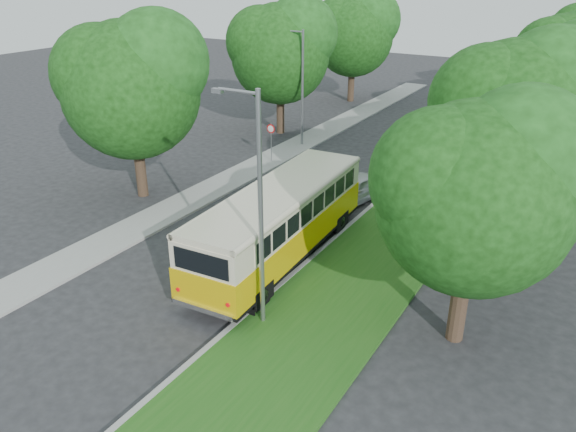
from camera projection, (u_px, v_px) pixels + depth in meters
The scene contains 13 objects.
ground at pixel (209, 261), 23.16m from camera, with size 120.00×120.00×0.00m, color #242426.
curb at pixel (340, 234), 25.37m from camera, with size 0.20×70.00×0.15m, color gray.
grass_verge at pixel (389, 246), 24.28m from camera, with size 4.50×70.00×0.13m, color #1F5516.
sidewalk at pixel (195, 198), 29.29m from camera, with size 2.20×70.00×0.12m, color gray.
treeline at pixel (433, 61), 33.36m from camera, with size 24.27×41.91×9.46m.
lamppost_near at pixel (258, 205), 17.44m from camera, with size 1.71×0.16×8.00m.
lamppost_far at pixel (301, 84), 36.19m from camera, with size 1.71×0.16×7.50m.
warning_sign at pixel (271, 136), 33.93m from camera, with size 0.56×0.10×2.50m.
vintage_bus at pixel (280, 224), 22.70m from camera, with size 2.77×10.75×3.19m, color #DAAF06, non-canonical shape.
car_silver at pixel (355, 189), 28.72m from camera, with size 1.66×4.12×1.40m, color silver.
car_white at pixel (418, 147), 35.06m from camera, with size 1.57×4.50×1.48m, color silver.
car_blue at pixel (410, 145), 35.59m from camera, with size 2.00×4.91×1.42m, color navy.
car_grey at pixel (458, 117), 42.37m from camera, with size 2.10×4.55×1.26m, color #53565A.
Camera 1 is at (13.19, -15.81, 11.24)m, focal length 35.00 mm.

